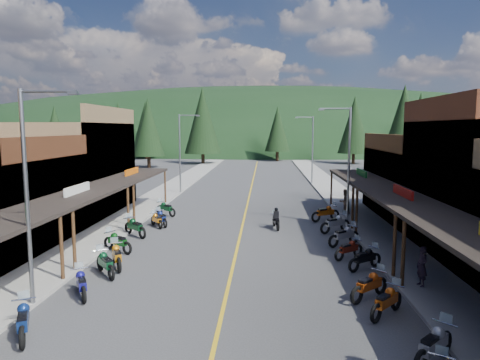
% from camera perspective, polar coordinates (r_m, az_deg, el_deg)
% --- Properties ---
extents(ground, '(220.00, 220.00, 0.00)m').
position_cam_1_polar(ground, '(21.86, -0.77, -10.71)').
color(ground, '#38383A').
rests_on(ground, ground).
extents(centerline, '(0.15, 90.00, 0.01)m').
position_cam_1_polar(centerline, '(41.34, 1.22, -2.28)').
color(centerline, gold).
rests_on(centerline, ground).
extents(sidewalk_west, '(3.40, 94.00, 0.15)m').
position_cam_1_polar(sidewalk_west, '(42.54, -10.58, -2.04)').
color(sidewalk_west, gray).
rests_on(sidewalk_west, ground).
extents(sidewalk_east, '(3.40, 94.00, 0.15)m').
position_cam_1_polar(sidewalk_east, '(41.93, 13.19, -2.24)').
color(sidewalk_east, gray).
rests_on(sidewalk_east, ground).
extents(shop_west_3, '(10.90, 10.20, 8.20)m').
position_cam_1_polar(shop_west_3, '(35.67, -22.05, 1.43)').
color(shop_west_3, brown).
rests_on(shop_west_3, ground).
extents(shop_east_3, '(10.90, 10.20, 6.20)m').
position_cam_1_polar(shop_east_3, '(34.58, 24.06, -0.47)').
color(shop_east_3, '#4C2D16').
rests_on(shop_east_3, ground).
extents(streetlight_0, '(2.16, 0.18, 8.00)m').
position_cam_1_polar(streetlight_0, '(17.16, -26.20, -1.03)').
color(streetlight_0, gray).
rests_on(streetlight_0, ground).
extents(streetlight_1, '(2.16, 0.18, 8.00)m').
position_cam_1_polar(streetlight_1, '(43.66, -7.85, 4.03)').
color(streetlight_1, gray).
rests_on(streetlight_1, ground).
extents(streetlight_2, '(2.16, 0.18, 8.00)m').
position_cam_1_polar(streetlight_2, '(29.37, 14.04, 2.50)').
color(streetlight_2, gray).
rests_on(streetlight_2, ground).
extents(streetlight_3, '(2.16, 0.18, 8.00)m').
position_cam_1_polar(streetlight_3, '(51.12, 9.49, 4.41)').
color(streetlight_3, gray).
rests_on(streetlight_3, ground).
extents(ridge_hill, '(310.00, 140.00, 60.00)m').
position_cam_1_polar(ridge_hill, '(155.93, 2.79, 4.49)').
color(ridge_hill, black).
rests_on(ridge_hill, ground).
extents(pine_0, '(5.04, 5.04, 11.00)m').
position_cam_1_polar(pine_0, '(92.60, -23.44, 6.28)').
color(pine_0, black).
rests_on(pine_0, ground).
extents(pine_1, '(5.88, 5.88, 12.50)m').
position_cam_1_polar(pine_1, '(94.30, -12.45, 7.14)').
color(pine_1, black).
rests_on(pine_1, ground).
extents(pine_2, '(6.72, 6.72, 14.00)m').
position_cam_1_polar(pine_2, '(79.63, -5.01, 7.89)').
color(pine_2, black).
rests_on(pine_2, ground).
extents(pine_3, '(5.04, 5.04, 11.00)m').
position_cam_1_polar(pine_3, '(86.82, 5.02, 6.81)').
color(pine_3, black).
rests_on(pine_3, ground).
extents(pine_4, '(5.88, 5.88, 12.50)m').
position_cam_1_polar(pine_4, '(82.45, 15.00, 7.12)').
color(pine_4, black).
rests_on(pine_4, ground).
extents(pine_5, '(6.72, 6.72, 14.00)m').
position_cam_1_polar(pine_5, '(98.32, 22.83, 7.19)').
color(pine_5, black).
rests_on(pine_5, ground).
extents(pine_7, '(5.88, 5.88, 12.50)m').
position_cam_1_polar(pine_7, '(102.42, -15.88, 7.01)').
color(pine_7, black).
rests_on(pine_7, ground).
extents(pine_8, '(4.48, 4.48, 10.00)m').
position_cam_1_polar(pine_8, '(65.17, -17.90, 6.03)').
color(pine_8, black).
rests_on(pine_8, ground).
extents(pine_9, '(4.93, 4.93, 10.80)m').
position_cam_1_polar(pine_9, '(69.52, 22.36, 6.22)').
color(pine_9, black).
rests_on(pine_9, ground).
extents(pine_10, '(5.38, 5.38, 11.60)m').
position_cam_1_polar(pine_10, '(73.42, -12.15, 6.90)').
color(pine_10, black).
rests_on(pine_10, ground).
extents(pine_11, '(5.82, 5.82, 12.40)m').
position_cam_1_polar(pine_11, '(61.63, 20.97, 7.00)').
color(pine_11, black).
rests_on(pine_11, ground).
extents(bike_west_4, '(1.66, 2.31, 1.27)m').
position_cam_1_polar(bike_west_4, '(15.77, -26.93, -16.18)').
color(bike_west_4, navy).
rests_on(bike_west_4, ground).
extents(bike_west_5, '(1.63, 2.15, 1.19)m').
position_cam_1_polar(bike_west_5, '(18.38, -20.40, -12.67)').
color(bike_west_5, navy).
rests_on(bike_west_5, ground).
extents(bike_west_6, '(1.94, 2.18, 1.26)m').
position_cam_1_polar(bike_west_6, '(20.49, -17.53, -10.41)').
color(bike_west_6, '#0D4121').
rests_on(bike_west_6, ground).
extents(bike_west_7, '(1.67, 2.34, 1.28)m').
position_cam_1_polar(bike_west_7, '(21.44, -16.13, -9.55)').
color(bike_west_7, '#C9760E').
rests_on(bike_west_7, ground).
extents(bike_west_8, '(2.24, 1.82, 1.26)m').
position_cam_1_polar(bike_west_8, '(24.01, -16.03, -7.81)').
color(bike_west_8, '#0D4414').
rests_on(bike_west_8, ground).
extents(bike_west_9, '(2.22, 2.15, 1.33)m').
position_cam_1_polar(bike_west_9, '(27.10, -13.83, -5.98)').
color(bike_west_9, '#0B381A').
rests_on(bike_west_9, ground).
extents(bike_west_10, '(1.60, 1.90, 1.08)m').
position_cam_1_polar(bike_west_10, '(29.34, -11.06, -5.17)').
color(bike_west_10, '#C26B0D').
rests_on(bike_west_10, ground).
extents(bike_west_11, '(1.70, 2.13, 1.19)m').
position_cam_1_polar(bike_west_11, '(29.67, -10.44, -4.91)').
color(bike_west_11, navy).
rests_on(bike_west_11, ground).
extents(bike_west_12, '(2.14, 1.91, 1.23)m').
position_cam_1_polar(bike_west_12, '(32.99, -9.88, -3.67)').
color(bike_west_12, '#0C401F').
rests_on(bike_west_12, ground).
extents(bike_east_4, '(2.07, 2.09, 1.26)m').
position_cam_1_polar(bike_east_4, '(13.92, 24.43, -19.23)').
color(bike_east_4, '#97969B').
rests_on(bike_east_4, ground).
extents(bike_east_5, '(1.94, 2.04, 1.21)m').
position_cam_1_polar(bike_east_5, '(16.47, 18.98, -14.90)').
color(bike_east_5, '#BC4A0D').
rests_on(bike_east_5, ground).
extents(bike_east_6, '(2.12, 2.00, 1.25)m').
position_cam_1_polar(bike_east_6, '(17.75, 16.86, -13.12)').
color(bike_east_6, '#BC430D').
rests_on(bike_east_6, ground).
extents(bike_east_7, '(2.09, 1.78, 1.19)m').
position_cam_1_polar(bike_east_7, '(21.21, 16.34, -9.87)').
color(bike_east_7, black).
rests_on(bike_east_7, ground).
extents(bike_east_8, '(1.94, 1.72, 1.12)m').
position_cam_1_polar(bike_east_8, '(22.68, 14.31, -8.80)').
color(bike_east_8, maroon).
rests_on(bike_east_8, ground).
extents(bike_east_9, '(2.29, 1.96, 1.30)m').
position_cam_1_polar(bike_east_9, '(25.03, 13.70, -7.07)').
color(bike_east_9, gray).
rests_on(bike_east_9, ground).
extents(bike_east_10, '(2.39, 1.92, 1.34)m').
position_cam_1_polar(bike_east_10, '(27.96, 12.60, -5.54)').
color(bike_east_10, '#ABAAB0').
rests_on(bike_east_10, ground).
extents(bike_east_11, '(2.41, 1.82, 1.33)m').
position_cam_1_polar(bike_east_11, '(31.21, 11.33, -4.21)').
color(bike_east_11, '#BD4F0D').
rests_on(bike_east_11, ground).
extents(rider_on_bike, '(0.94, 2.02, 1.48)m').
position_cam_1_polar(rider_on_bike, '(28.45, 4.82, -5.34)').
color(rider_on_bike, black).
rests_on(rider_on_bike, ground).
extents(pedestrian_east_a, '(0.49, 0.66, 1.67)m').
position_cam_1_polar(pedestrian_east_a, '(19.41, 23.09, -10.53)').
color(pedestrian_east_a, '#251B29').
rests_on(pedestrian_east_a, sidewalk_east).
extents(pedestrian_east_b, '(1.08, 0.89, 1.92)m').
position_cam_1_polar(pedestrian_east_b, '(33.20, 13.79, -2.83)').
color(pedestrian_east_b, brown).
rests_on(pedestrian_east_b, sidewalk_east).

